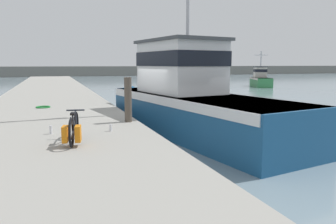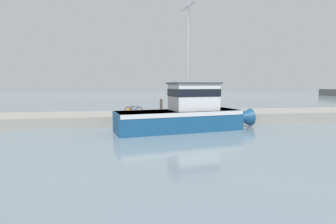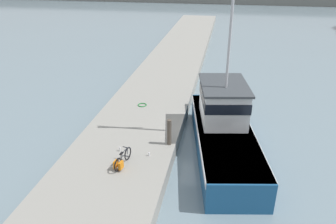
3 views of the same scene
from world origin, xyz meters
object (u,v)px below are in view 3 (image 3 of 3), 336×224
at_px(water_bottle_by_bike, 120,149).
at_px(fishing_boat_main, 223,126).
at_px(mooring_post, 169,132).
at_px(water_bottle_on_curb, 149,154).
at_px(bicycle_touring, 121,161).

bearing_deg(water_bottle_by_bike, fishing_boat_main, 27.60).
bearing_deg(mooring_post, fishing_boat_main, 29.24).
bearing_deg(water_bottle_on_curb, mooring_post, 58.55).
bearing_deg(water_bottle_on_curb, fishing_boat_main, 38.70).
relative_size(bicycle_touring, water_bottle_by_bike, 7.14).
bearing_deg(water_bottle_by_bike, water_bottle_on_curb, -6.20).
relative_size(fishing_boat_main, water_bottle_on_curb, 57.42).
bearing_deg(water_bottle_by_bike, mooring_post, 25.61).
relative_size(mooring_post, water_bottle_on_curb, 7.17).
bearing_deg(fishing_boat_main, water_bottle_by_bike, -162.36).
bearing_deg(fishing_boat_main, water_bottle_on_curb, -151.26).
distance_m(mooring_post, water_bottle_on_curb, 1.65).
xyz_separation_m(fishing_boat_main, mooring_post, (-2.76, -1.55, 0.18)).
relative_size(mooring_post, water_bottle_by_bike, 6.21).
height_order(fishing_boat_main, water_bottle_on_curb, fishing_boat_main).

